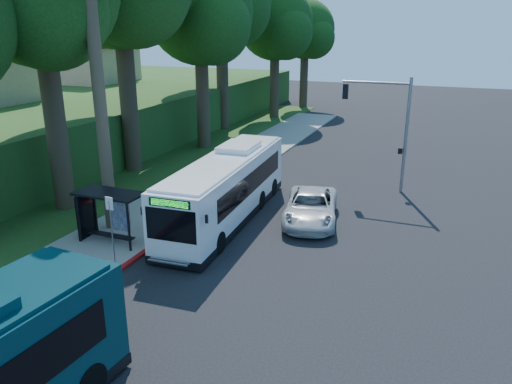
% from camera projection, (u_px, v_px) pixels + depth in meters
% --- Properties ---
extents(ground, '(140.00, 140.00, 0.00)m').
position_uv_depth(ground, '(273.00, 242.00, 23.89)').
color(ground, black).
rests_on(ground, ground).
extents(sidewalk, '(4.50, 70.00, 0.12)m').
position_uv_depth(sidewalk, '(144.00, 219.00, 26.44)').
color(sidewalk, gray).
rests_on(sidewalk, ground).
extents(red_curb, '(0.25, 30.00, 0.13)m').
position_uv_depth(red_curb, '(137.00, 258.00, 22.11)').
color(red_curb, '#A01211').
rests_on(red_curb, ground).
extents(grass_verge, '(8.00, 70.00, 0.06)m').
position_uv_depth(grass_verge, '(114.00, 182.00, 32.86)').
color(grass_verge, '#234719').
rests_on(grass_verge, ground).
extents(bus_shelter, '(3.20, 1.51, 2.55)m').
position_uv_depth(bus_shelter, '(108.00, 206.00, 23.35)').
color(bus_shelter, black).
rests_on(bus_shelter, ground).
extents(stop_sign_pole, '(0.35, 0.06, 3.17)m').
position_uv_depth(stop_sign_pole, '(111.00, 222.00, 20.73)').
color(stop_sign_pole, gray).
rests_on(stop_sign_pole, ground).
extents(traffic_signal_pole, '(4.10, 0.30, 7.00)m').
position_uv_depth(traffic_signal_pole, '(390.00, 120.00, 29.96)').
color(traffic_signal_pole, gray).
rests_on(traffic_signal_pole, ground).
extents(hillside_backdrop, '(24.00, 60.00, 8.80)m').
position_uv_depth(hillside_backdrop, '(60.00, 110.00, 45.65)').
color(hillside_backdrop, '#234719').
rests_on(hillside_backdrop, ground).
extents(tree_2, '(8.82, 8.40, 15.12)m').
position_uv_depth(tree_2, '(201.00, 16.00, 38.80)').
color(tree_2, '#382B1E').
rests_on(tree_2, ground).
extents(tree_3, '(10.08, 9.60, 17.28)m').
position_uv_depth(tree_3, '(222.00, 1.00, 46.06)').
color(tree_3, '#382B1E').
rests_on(tree_3, ground).
extents(tree_4, '(8.40, 8.00, 14.14)m').
position_uv_depth(tree_4, '(276.00, 26.00, 52.95)').
color(tree_4, '#382B1E').
rests_on(tree_4, ground).
extents(tree_5, '(7.35, 7.00, 12.86)m').
position_uv_depth(tree_5, '(306.00, 33.00, 59.89)').
color(tree_5, '#382B1E').
rests_on(tree_5, ground).
extents(white_bus, '(3.35, 12.42, 3.66)m').
position_uv_depth(white_bus, '(227.00, 187.00, 26.17)').
color(white_bus, white).
rests_on(white_bus, ground).
extents(pickup, '(3.74, 6.11, 1.58)m').
position_uv_depth(pickup, '(311.00, 207.00, 26.14)').
color(pickup, silver).
rests_on(pickup, ground).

